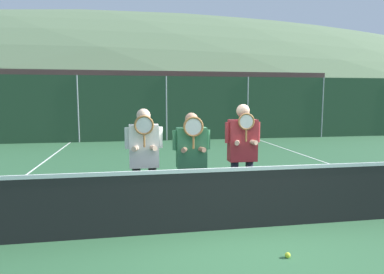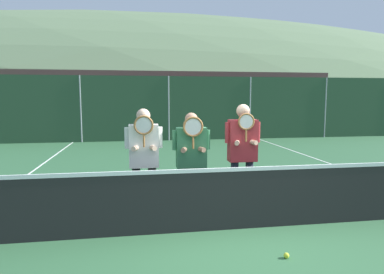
{
  "view_description": "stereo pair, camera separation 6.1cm",
  "coord_description": "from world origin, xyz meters",
  "px_view_note": "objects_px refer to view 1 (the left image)",
  "views": [
    {
      "loc": [
        -1.48,
        -4.69,
        1.95
      ],
      "look_at": [
        -0.51,
        0.9,
        1.28
      ],
      "focal_mm": 32.0,
      "sensor_mm": 36.0,
      "label": 1
    },
    {
      "loc": [
        -1.42,
        -4.7,
        1.95
      ],
      "look_at": [
        -0.51,
        0.9,
        1.28
      ],
      "focal_mm": 32.0,
      "sensor_mm": 36.0,
      "label": 2
    }
  ],
  "objects_px": {
    "player_center_left": "(192,155)",
    "car_far_left": "(42,118)",
    "player_leftmost": "(144,154)",
    "tennis_ball_on_court": "(288,255)",
    "car_left_of_center": "(151,117)",
    "car_right_of_center": "(328,114)",
    "player_center_right": "(242,149)",
    "car_center": "(246,116)"
  },
  "relations": [
    {
      "from": "player_center_right",
      "to": "tennis_ball_on_court",
      "type": "bearing_deg",
      "value": -88.97
    },
    {
      "from": "car_left_of_center",
      "to": "car_right_of_center",
      "type": "bearing_deg",
      "value": 1.92
    },
    {
      "from": "car_far_left",
      "to": "car_left_of_center",
      "type": "height_order",
      "value": "car_far_left"
    },
    {
      "from": "car_far_left",
      "to": "car_left_of_center",
      "type": "xyz_separation_m",
      "value": [
        5.34,
        -0.27,
        -0.01
      ]
    },
    {
      "from": "player_leftmost",
      "to": "tennis_ball_on_court",
      "type": "xyz_separation_m",
      "value": [
        1.66,
        -1.63,
        -1.02
      ]
    },
    {
      "from": "car_left_of_center",
      "to": "car_right_of_center",
      "type": "distance_m",
      "value": 10.08
    },
    {
      "from": "car_far_left",
      "to": "car_right_of_center",
      "type": "relative_size",
      "value": 1.04
    },
    {
      "from": "car_center",
      "to": "player_leftmost",
      "type": "bearing_deg",
      "value": -115.57
    },
    {
      "from": "player_leftmost",
      "to": "car_left_of_center",
      "type": "height_order",
      "value": "player_leftmost"
    },
    {
      "from": "car_center",
      "to": "tennis_ball_on_court",
      "type": "height_order",
      "value": "car_center"
    },
    {
      "from": "player_center_left",
      "to": "car_right_of_center",
      "type": "height_order",
      "value": "car_right_of_center"
    },
    {
      "from": "car_right_of_center",
      "to": "tennis_ball_on_court",
      "type": "distance_m",
      "value": 16.99
    },
    {
      "from": "car_center",
      "to": "tennis_ball_on_court",
      "type": "xyz_separation_m",
      "value": [
        -4.12,
        -13.72,
        -0.89
      ]
    },
    {
      "from": "player_center_left",
      "to": "tennis_ball_on_court",
      "type": "xyz_separation_m",
      "value": [
        0.9,
        -1.64,
        -0.98
      ]
    },
    {
      "from": "car_far_left",
      "to": "tennis_ball_on_court",
      "type": "height_order",
      "value": "car_far_left"
    },
    {
      "from": "player_center_left",
      "to": "player_center_right",
      "type": "relative_size",
      "value": 0.93
    },
    {
      "from": "player_center_left",
      "to": "car_center",
      "type": "bearing_deg",
      "value": 67.4
    },
    {
      "from": "player_leftmost",
      "to": "car_far_left",
      "type": "xyz_separation_m",
      "value": [
        -4.56,
        12.57,
        -0.14
      ]
    },
    {
      "from": "player_center_right",
      "to": "car_center",
      "type": "relative_size",
      "value": 0.44
    },
    {
      "from": "car_left_of_center",
      "to": "car_right_of_center",
      "type": "relative_size",
      "value": 0.98
    },
    {
      "from": "car_far_left",
      "to": "car_right_of_center",
      "type": "xyz_separation_m",
      "value": [
        15.41,
        0.06,
        0.03
      ]
    },
    {
      "from": "player_center_left",
      "to": "car_right_of_center",
      "type": "bearing_deg",
      "value": 51.37
    },
    {
      "from": "car_far_left",
      "to": "car_left_of_center",
      "type": "relative_size",
      "value": 1.06
    },
    {
      "from": "player_center_right",
      "to": "car_right_of_center",
      "type": "height_order",
      "value": "car_right_of_center"
    },
    {
      "from": "car_left_of_center",
      "to": "tennis_ball_on_court",
      "type": "height_order",
      "value": "car_left_of_center"
    },
    {
      "from": "car_center",
      "to": "tennis_ball_on_court",
      "type": "distance_m",
      "value": 14.35
    },
    {
      "from": "player_center_right",
      "to": "car_right_of_center",
      "type": "xyz_separation_m",
      "value": [
        9.21,
        12.56,
        -0.14
      ]
    },
    {
      "from": "player_leftmost",
      "to": "car_left_of_center",
      "type": "relative_size",
      "value": 0.39
    },
    {
      "from": "car_center",
      "to": "car_far_left",
      "type": "bearing_deg",
      "value": 177.34
    },
    {
      "from": "player_center_left",
      "to": "car_far_left",
      "type": "relative_size",
      "value": 0.36
    },
    {
      "from": "player_leftmost",
      "to": "car_right_of_center",
      "type": "distance_m",
      "value": 16.65
    },
    {
      "from": "player_leftmost",
      "to": "player_center_right",
      "type": "height_order",
      "value": "player_center_right"
    },
    {
      "from": "player_center_right",
      "to": "car_right_of_center",
      "type": "distance_m",
      "value": 15.58
    },
    {
      "from": "car_far_left",
      "to": "car_center",
      "type": "bearing_deg",
      "value": -2.66
    },
    {
      "from": "car_right_of_center",
      "to": "car_far_left",
      "type": "bearing_deg",
      "value": -179.76
    },
    {
      "from": "player_leftmost",
      "to": "player_center_left",
      "type": "bearing_deg",
      "value": 0.7
    },
    {
      "from": "player_leftmost",
      "to": "car_far_left",
      "type": "bearing_deg",
      "value": 109.96
    },
    {
      "from": "car_far_left",
      "to": "tennis_ball_on_court",
      "type": "relative_size",
      "value": 70.26
    },
    {
      "from": "car_far_left",
      "to": "car_center",
      "type": "distance_m",
      "value": 10.36
    },
    {
      "from": "player_center_right",
      "to": "car_center",
      "type": "distance_m",
      "value": 12.71
    },
    {
      "from": "car_right_of_center",
      "to": "car_center",
      "type": "bearing_deg",
      "value": -173.86
    },
    {
      "from": "car_right_of_center",
      "to": "player_center_right",
      "type": "bearing_deg",
      "value": -126.27
    }
  ]
}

